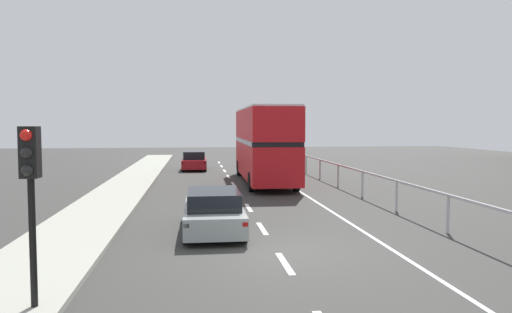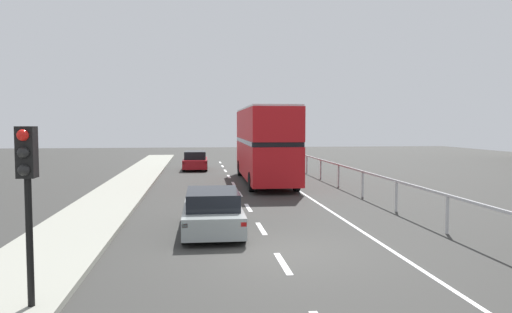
% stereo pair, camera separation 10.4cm
% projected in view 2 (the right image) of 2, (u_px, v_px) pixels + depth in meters
% --- Properties ---
extents(ground_plane, '(73.70, 120.00, 0.10)m').
position_uv_depth(ground_plane, '(275.00, 253.00, 12.83)').
color(ground_plane, '#31302E').
extents(near_sidewalk_kerb, '(2.65, 80.00, 0.14)m').
position_uv_depth(near_sidewalk_kerb, '(46.00, 255.00, 12.11)').
color(near_sidewalk_kerb, gray).
rests_on(near_sidewalk_kerb, ground).
extents(lane_paint_markings, '(3.24, 46.00, 0.01)m').
position_uv_depth(lane_paint_markings, '(284.00, 199.00, 21.87)').
color(lane_paint_markings, silver).
rests_on(lane_paint_markings, ground).
extents(bridge_side_railing, '(0.10, 42.00, 1.23)m').
position_uv_depth(bridge_side_railing, '(363.00, 176.00, 22.35)').
color(bridge_side_railing, '#B5B4B6').
rests_on(bridge_side_railing, ground).
extents(double_decker_bus_red, '(2.70, 10.73, 4.33)m').
position_uv_depth(double_decker_bus_red, '(265.00, 143.00, 27.89)').
color(double_decker_bus_red, red).
rests_on(double_decker_bus_red, ground).
extents(hatchback_car_near, '(1.86, 4.48, 1.32)m').
position_uv_depth(hatchback_car_near, '(212.00, 211.00, 15.15)').
color(hatchback_car_near, gray).
rests_on(hatchback_car_near, ground).
extents(traffic_signal_pole, '(0.30, 0.42, 3.19)m').
position_uv_depth(traffic_signal_pole, '(27.00, 172.00, 8.37)').
color(traffic_signal_pole, black).
rests_on(traffic_signal_pole, near_sidewalk_kerb).
extents(sedan_car_ahead, '(1.87, 4.31, 1.40)m').
position_uv_depth(sedan_car_ahead, '(195.00, 161.00, 36.06)').
color(sedan_car_ahead, maroon).
rests_on(sedan_car_ahead, ground).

